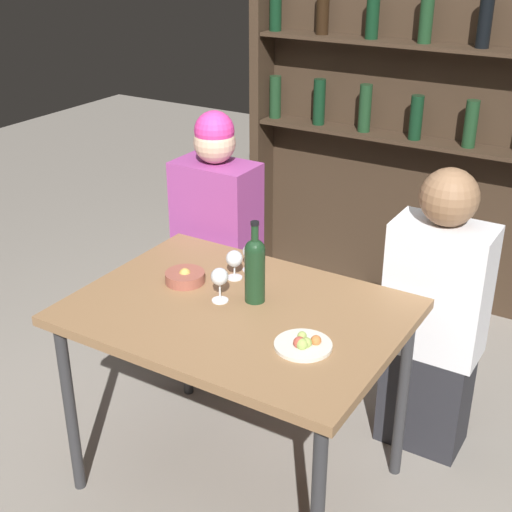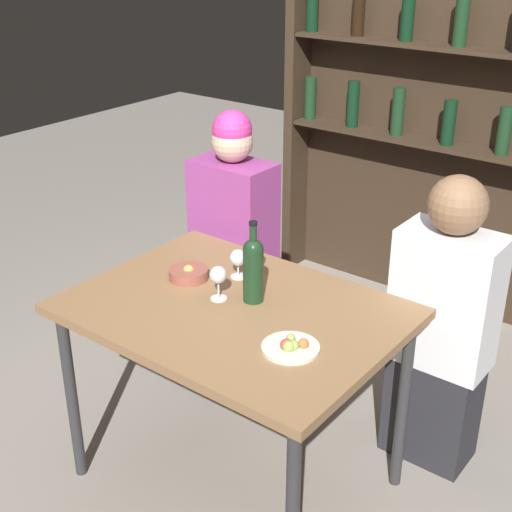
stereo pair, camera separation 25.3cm
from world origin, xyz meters
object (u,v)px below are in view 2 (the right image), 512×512
object	(u,v)px
wine_bottle	(253,267)
wine_glass_1	(255,253)
wine_glass_2	(238,259)
wine_glass_0	(218,276)
food_plate_0	(291,347)
snack_bowl	(189,273)
seated_person_right	(441,332)
seated_person_left	(234,253)

from	to	relation	value
wine_bottle	wine_glass_1	world-z (taller)	wine_bottle
wine_bottle	wine_glass_2	bearing A→B (deg)	145.10
wine_bottle	wine_glass_0	distance (m)	0.13
wine_glass_1	food_plate_0	bearing A→B (deg)	-41.15
wine_glass_2	snack_bowl	xyz separation A→B (m)	(-0.14, -0.12, -0.06)
snack_bowl	wine_glass_2	bearing A→B (deg)	41.32
seated_person_right	seated_person_left	bearing A→B (deg)	180.00
wine_glass_2	seated_person_right	size ratio (longest dim) A/B	0.09
wine_bottle	wine_glass_2	distance (m)	0.20
wine_glass_1	seated_person_right	xyz separation A→B (m)	(0.65, 0.33, -0.28)
wine_glass_1	seated_person_left	size ratio (longest dim) A/B	0.08
wine_glass_0	seated_person_left	distance (m)	0.77
wine_glass_0	wine_glass_1	size ratio (longest dim) A/B	1.18
wine_bottle	wine_glass_2	size ratio (longest dim) A/B	2.68
wine_glass_2	food_plate_0	xyz separation A→B (m)	(0.45, -0.29, -0.07)
food_plate_0	snack_bowl	bearing A→B (deg)	164.02
food_plate_0	seated_person_right	distance (m)	0.77
wine_bottle	wine_glass_2	world-z (taller)	wine_bottle
seated_person_right	wine_glass_1	bearing A→B (deg)	-152.86
wine_bottle	seated_person_right	size ratio (longest dim) A/B	0.25
wine_glass_2	seated_person_right	distance (m)	0.83
wine_glass_2	food_plate_0	size ratio (longest dim) A/B	0.61
food_plate_0	seated_person_left	size ratio (longest dim) A/B	0.15
wine_glass_1	seated_person_left	world-z (taller)	seated_person_left
food_plate_0	seated_person_left	distance (m)	1.10
seated_person_left	food_plate_0	bearing A→B (deg)	-41.07
seated_person_right	wine_glass_0	bearing A→B (deg)	-135.64
wine_bottle	seated_person_left	size ratio (longest dim) A/B	0.24
wine_glass_0	wine_glass_2	size ratio (longest dim) A/B	1.13
wine_glass_0	wine_glass_1	distance (m)	0.27
wine_bottle	seated_person_left	distance (m)	0.80
snack_bowl	seated_person_left	size ratio (longest dim) A/B	0.12
wine_glass_2	food_plate_0	world-z (taller)	wine_glass_2
snack_bowl	seated_person_left	world-z (taller)	seated_person_left
food_plate_0	seated_person_left	bearing A→B (deg)	138.93
wine_bottle	seated_person_right	xyz separation A→B (m)	(0.50, 0.53, -0.33)
wine_bottle	food_plate_0	size ratio (longest dim) A/B	1.63
wine_glass_0	seated_person_left	bearing A→B (deg)	125.11
food_plate_0	seated_person_left	world-z (taller)	seated_person_left
wine_glass_0	wine_glass_1	xyz separation A→B (m)	(-0.04, 0.26, -0.02)
wine_glass_0	wine_glass_1	world-z (taller)	wine_glass_0
wine_glass_1	wine_bottle	bearing A→B (deg)	-54.26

